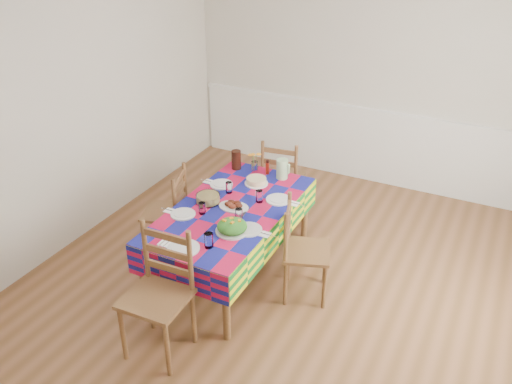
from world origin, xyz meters
TOP-DOWN VIEW (x-y plane):
  - room at (0.00, 0.00)m, footprint 4.58×5.08m
  - wainscot at (0.00, 2.48)m, footprint 4.41×0.06m
  - dining_table at (-0.56, 0.10)m, footprint 0.94×1.74m
  - setting_near_head at (-0.53, -0.58)m, footprint 0.42×0.28m
  - setting_left_near at (-0.83, -0.15)m, footprint 0.39×0.23m
  - setting_left_far at (-0.81, 0.40)m, footprint 0.40×0.24m
  - setting_right_near at (-0.30, -0.11)m, footprint 0.43×0.25m
  - setting_right_far at (-0.29, 0.38)m, footprint 0.43×0.25m
  - meat_platter at (-0.54, 0.12)m, footprint 0.28×0.20m
  - salad_platter at (-0.37, -0.23)m, footprint 0.28×0.28m
  - pasta_bowl at (-0.79, 0.09)m, footprint 0.22×0.22m
  - cake at (-0.57, 0.61)m, footprint 0.22×0.22m
  - serving_utensils at (-0.43, 0.03)m, footprint 0.13×0.29m
  - flower_vase at (-0.70, 0.84)m, footprint 0.13×0.11m
  - hot_sauce at (-0.57, 0.85)m, footprint 0.04×0.04m
  - green_pitcher at (-0.40, 0.83)m, footprint 0.11×0.11m
  - tea_pitcher at (-0.90, 0.81)m, footprint 0.10×0.10m
  - name_card at (-0.58, -0.71)m, footprint 0.07×0.02m
  - chair_near at (-0.56, -0.99)m, footprint 0.47×0.45m
  - chair_far at (-0.56, 1.19)m, footprint 0.46×0.45m
  - chair_left at (-1.26, 0.11)m, footprint 0.48×0.49m
  - chair_right at (0.13, 0.08)m, footprint 0.50×0.51m

SIDE VIEW (x-z plane):
  - chair_left at x=-1.26m, z-range -0.01..0.89m
  - chair_right at x=0.13m, z-range -0.01..0.91m
  - chair_far at x=-0.56m, z-range -0.01..0.92m
  - wainscot at x=0.00m, z-range 0.03..0.95m
  - chair_near at x=-0.56m, z-range -0.01..1.02m
  - dining_table at x=-0.56m, z-range 0.27..0.94m
  - serving_utensils at x=-0.43m, z-range 0.68..0.69m
  - name_card at x=-0.58m, z-range 0.68..0.69m
  - meat_platter at x=-0.54m, z-range 0.67..0.73m
  - setting_left_near at x=-0.83m, z-range 0.65..0.75m
  - setting_left_far at x=-0.81m, z-range 0.65..0.76m
  - setting_right_near at x=-0.30m, z-range 0.65..0.76m
  - setting_right_far at x=-0.29m, z-range 0.65..0.76m
  - setting_near_head at x=-0.53m, z-range 0.64..0.77m
  - cake at x=-0.57m, z-range 0.68..0.74m
  - pasta_bowl at x=-0.79m, z-range 0.68..0.76m
  - salad_platter at x=-0.37m, z-range 0.67..0.78m
  - hot_sauce at x=-0.57m, z-range 0.68..0.83m
  - flower_vase at x=-0.70m, z-range 0.66..0.87m
  - tea_pitcher at x=-0.90m, z-range 0.68..0.87m
  - green_pitcher at x=-0.40m, z-range 0.68..0.87m
  - room at x=0.00m, z-range -0.04..2.74m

